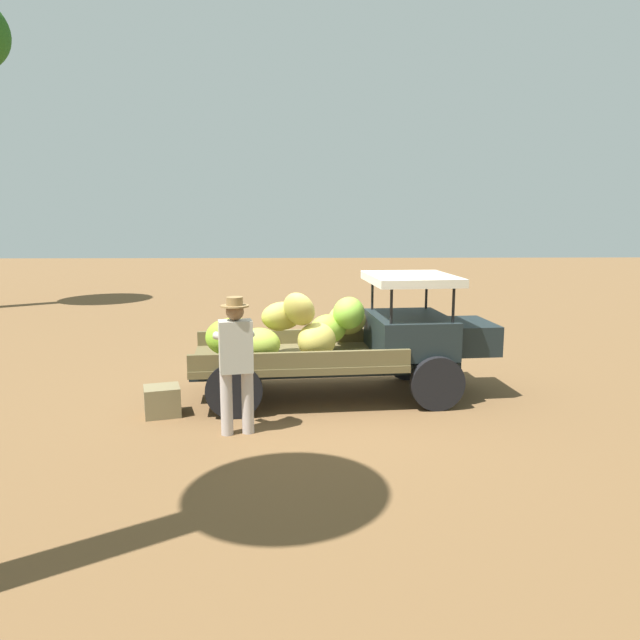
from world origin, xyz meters
TOP-DOWN VIEW (x-y plane):
  - ground_plane at (0.00, 0.00)m, footprint 60.00×60.00m
  - truck at (0.16, -0.05)m, footprint 4.56×2.08m
  - farmer at (-1.35, -1.57)m, footprint 0.53×0.49m
  - wooden_crate at (-2.46, -0.85)m, footprint 0.57×0.53m

SIDE VIEW (x-z plane):
  - ground_plane at x=0.00m, z-range 0.00..0.00m
  - wooden_crate at x=-2.46m, z-range 0.00..0.40m
  - truck at x=0.16m, z-range -0.02..1.80m
  - farmer at x=-1.35m, z-range 0.12..1.84m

